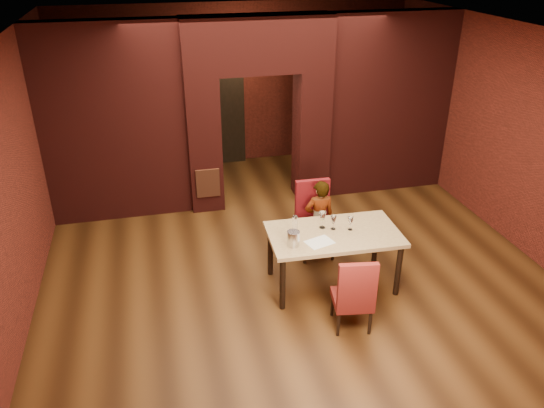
{
  "coord_description": "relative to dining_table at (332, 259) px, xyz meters",
  "views": [
    {
      "loc": [
        -1.82,
        -6.49,
        4.27
      ],
      "look_at": [
        -0.25,
        0.0,
        0.91
      ],
      "focal_mm": 35.0,
      "sensor_mm": 36.0,
      "label": 1
    }
  ],
  "objects": [
    {
      "name": "ceiling",
      "position": [
        -0.4,
        0.81,
        2.8
      ],
      "size": [
        7.0,
        8.0,
        0.04
      ],
      "primitive_type": "cube",
      "color": "silver",
      "rests_on": "ground"
    },
    {
      "name": "wine_glass_c",
      "position": [
        0.23,
        0.02,
        0.5
      ],
      "size": [
        0.08,
        0.08,
        0.19
      ],
      "primitive_type": null,
      "color": "white",
      "rests_on": "dining_table"
    },
    {
      "name": "tasting_sheet",
      "position": [
        -0.26,
        -0.19,
        0.41
      ],
      "size": [
        0.4,
        0.34,
        0.0
      ],
      "primitive_type": "cube",
      "rotation": [
        0.0,
        0.0,
        0.3
      ],
      "color": "white",
      "rests_on": "dining_table"
    },
    {
      "name": "pillar_left",
      "position": [
        -1.35,
        2.81,
        0.75
      ],
      "size": [
        0.55,
        0.55,
        2.3
      ],
      "primitive_type": "cube",
      "color": "maroon",
      "rests_on": "ground"
    },
    {
      "name": "wall_right",
      "position": [
        3.1,
        0.81,
        1.2
      ],
      "size": [
        0.04,
        8.0,
        3.2
      ],
      "primitive_type": "cube",
      "color": "maroon",
      "rests_on": "ground"
    },
    {
      "name": "chair_near",
      "position": [
        -0.06,
        -0.87,
        0.1
      ],
      "size": [
        0.52,
        0.52,
        1.0
      ],
      "primitive_type": "cube",
      "rotation": [
        0.0,
        0.0,
        2.98
      ],
      "color": "maroon",
      "rests_on": "ground"
    },
    {
      "name": "dining_table",
      "position": [
        0.0,
        0.0,
        0.0
      ],
      "size": [
        1.76,
        1.04,
        0.81
      ],
      "primitive_type": "cube",
      "rotation": [
        0.0,
        0.0,
        -0.04
      ],
      "color": "tan",
      "rests_on": "ground"
    },
    {
      "name": "floor",
      "position": [
        -0.4,
        0.81,
        -0.4
      ],
      "size": [
        8.0,
        8.0,
        0.0
      ],
      "primitive_type": "plane",
      "color": "#4C2C13",
      "rests_on": "ground"
    },
    {
      "name": "wine_bucket",
      "position": [
        -0.61,
        -0.18,
        0.5
      ],
      "size": [
        0.16,
        0.16,
        0.2
      ],
      "primitive_type": "cylinder",
      "color": "#B7B7BE",
      "rests_on": "dining_table"
    },
    {
      "name": "wine_glass_b",
      "position": [
        0.02,
        0.09,
        0.5
      ],
      "size": [
        0.08,
        0.08,
        0.2
      ],
      "primitive_type": null,
      "color": "silver",
      "rests_on": "dining_table"
    },
    {
      "name": "rear_door_frame",
      "position": [
        -0.8,
        4.71,
        0.65
      ],
      "size": [
        1.02,
        0.04,
        2.22
      ],
      "primitive_type": "cube",
      "color": "black",
      "rests_on": "ground"
    },
    {
      "name": "lintel",
      "position": [
        -0.4,
        2.81,
        2.35
      ],
      "size": [
        2.45,
        0.55,
        0.9
      ],
      "primitive_type": "cube",
      "color": "maroon",
      "rests_on": "ground"
    },
    {
      "name": "potted_plant",
      "position": [
        0.88,
        0.99,
        -0.18
      ],
      "size": [
        0.44,
        0.39,
        0.46
      ],
      "primitive_type": "imported",
      "rotation": [
        0.0,
        0.0,
        0.08
      ],
      "color": "#316E27",
      "rests_on": "ground"
    },
    {
      "name": "chair_far",
      "position": [
        0.01,
        0.79,
        0.16
      ],
      "size": [
        0.52,
        0.52,
        1.12
      ],
      "primitive_type": "cube",
      "rotation": [
        0.0,
        0.0,
        -0.02
      ],
      "color": "maroon",
      "rests_on": "ground"
    },
    {
      "name": "wing_wall_left",
      "position": [
        -2.76,
        2.81,
        1.2
      ],
      "size": [
        2.28,
        0.35,
        3.2
      ],
      "primitive_type": "cube",
      "color": "maroon",
      "rests_on": "ground"
    },
    {
      "name": "water_bottle",
      "position": [
        -0.52,
        0.05,
        0.55
      ],
      "size": [
        0.07,
        0.07,
        0.29
      ],
      "primitive_type": "cylinder",
      "color": "white",
      "rests_on": "dining_table"
    },
    {
      "name": "rear_door",
      "position": [
        -0.8,
        4.75,
        0.65
      ],
      "size": [
        0.9,
        0.08,
        2.1
      ],
      "primitive_type": "cube",
      "color": "black",
      "rests_on": "ground"
    },
    {
      "name": "person_seated",
      "position": [
        0.05,
        0.74,
        0.21
      ],
      "size": [
        0.44,
        0.29,
        1.22
      ],
      "primitive_type": "imported",
      "rotation": [
        0.0,
        0.0,
        3.14
      ],
      "color": "white",
      "rests_on": "ground"
    },
    {
      "name": "wall_left",
      "position": [
        -3.9,
        0.81,
        1.2
      ],
      "size": [
        0.04,
        8.0,
        3.2
      ],
      "primitive_type": "cube",
      "color": "maroon",
      "rests_on": "ground"
    },
    {
      "name": "wall_front",
      "position": [
        -0.4,
        -3.19,
        1.2
      ],
      "size": [
        7.0,
        0.04,
        3.2
      ],
      "primitive_type": "cube",
      "color": "maroon",
      "rests_on": "ground"
    },
    {
      "name": "pillar_right",
      "position": [
        0.55,
        2.81,
        0.75
      ],
      "size": [
        0.55,
        0.55,
        2.3
      ],
      "primitive_type": "cube",
      "color": "maroon",
      "rests_on": "ground"
    },
    {
      "name": "vent_panel",
      "position": [
        -1.35,
        2.52,
        0.15
      ],
      "size": [
        0.4,
        0.03,
        0.5
      ],
      "primitive_type": "cube",
      "color": "#AA5331",
      "rests_on": "ground"
    },
    {
      "name": "wall_back",
      "position": [
        -0.4,
        4.81,
        1.2
      ],
      "size": [
        7.0,
        0.04,
        3.2
      ],
      "primitive_type": "cube",
      "color": "maroon",
      "rests_on": "ground"
    },
    {
      "name": "wine_glass_a",
      "position": [
        -0.11,
        0.16,
        0.52
      ],
      "size": [
        0.09,
        0.09,
        0.23
      ],
      "primitive_type": null,
      "color": "white",
      "rests_on": "dining_table"
    },
    {
      "name": "wing_wall_right",
      "position": [
        1.97,
        2.81,
        1.2
      ],
      "size": [
        2.28,
        0.35,
        3.2
      ],
      "primitive_type": "cube",
      "color": "maroon",
      "rests_on": "ground"
    }
  ]
}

